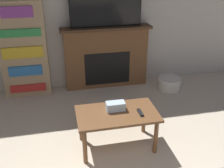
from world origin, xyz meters
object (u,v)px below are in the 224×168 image
coffee_table (117,118)px  storage_basket (169,83)px  tv (106,5)px  bookshelf (24,50)px  fireplace (106,57)px

coffee_table → storage_basket: size_ratio=2.32×
tv → coffee_table: 2.00m
storage_basket → bookshelf: bearing=171.2°
storage_basket → tv: bearing=160.4°
tv → coffee_table: (-0.21, -1.71, -1.02)m
fireplace → bookshelf: (-1.35, -0.02, 0.23)m
coffee_table → tv: bearing=83.0°
bookshelf → storage_basket: (2.41, -0.37, -0.67)m
fireplace → bookshelf: bookshelf is taller
coffee_table → bookshelf: 2.08m
tv → storage_basket: 1.73m
tv → fireplace: bearing=90.0°
tv → coffee_table: tv is taller
storage_basket → fireplace: bearing=159.4°
fireplace → storage_basket: fireplace is taller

